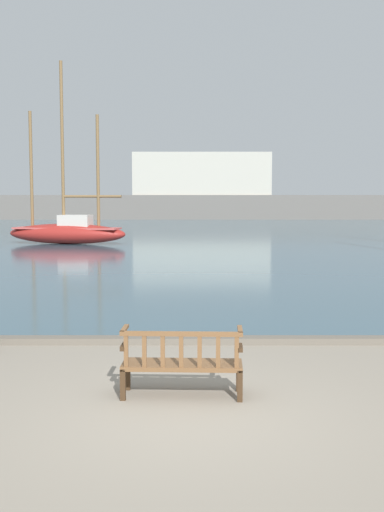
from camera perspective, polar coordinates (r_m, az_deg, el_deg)
name	(u,v)px	position (r m, az deg, el deg)	size (l,w,h in m)	color
ground_plane	(192,417)	(8.01, 0.04, -14.12)	(160.00, 160.00, 0.00)	gray
harbor_water	(195,227)	(51.61, 0.23, 2.56)	(100.00, 80.00, 0.08)	#385666
quay_edge_kerb	(193,340)	(11.69, 0.11, -7.50)	(40.00, 0.30, 0.12)	#675F54
park_bench	(185,362)	(8.63, -0.64, -9.40)	(1.62, 0.58, 0.92)	#3D2A19
sailboat_far_starboard	(70,229)	(34.52, -10.75, 2.34)	(6.67, 2.92, 9.48)	maroon
far_breakwater	(199,198)	(67.54, 0.62, 5.18)	(52.71, 2.40, 7.06)	#66605B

